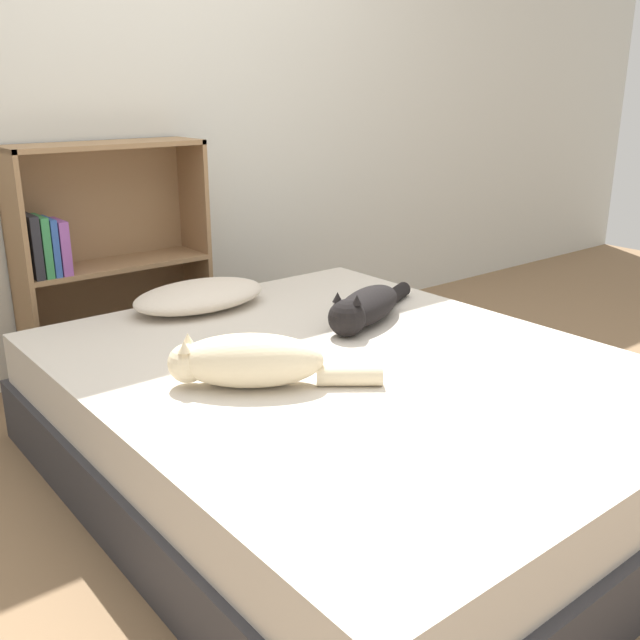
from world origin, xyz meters
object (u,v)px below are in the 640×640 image
at_px(bed, 349,420).
at_px(bookshelf, 104,261).
at_px(pillow, 200,296).
at_px(cat_light, 248,361).
at_px(cat_dark, 365,307).

bearing_deg(bed, bookshelf, 100.56).
distance_m(pillow, cat_light, 0.80).
xyz_separation_m(bed, bookshelf, (-0.24, 1.31, 0.32)).
distance_m(bed, pillow, 0.83).
bearing_deg(cat_dark, bed, 16.21).
height_order(pillow, bookshelf, bookshelf).
bearing_deg(bed, pillow, 95.84).
bearing_deg(bookshelf, pillow, -72.55).
bearing_deg(cat_light, pillow, -71.62).
bearing_deg(bed, cat_light, 173.55).
bearing_deg(cat_light, bookshelf, -56.64).
xyz_separation_m(cat_light, bookshelf, (0.11, 1.27, 0.04)).
height_order(cat_light, cat_dark, cat_light).
relative_size(bed, cat_dark, 3.34).
height_order(bed, cat_light, cat_light).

